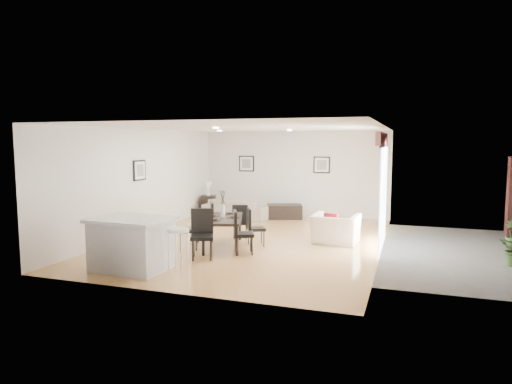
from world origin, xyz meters
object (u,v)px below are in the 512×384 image
(dining_table, at_px, (223,220))
(coffee_table, at_px, (284,211))
(kitchen_island, at_px, (132,243))
(dining_chair_wnear, at_px, (192,225))
(dining_chair_enear, at_px, (240,230))
(dining_chair_head, at_px, (202,231))
(side_table, at_px, (208,205))
(dining_chair_foot, at_px, (240,219))
(dining_chair_efar, at_px, (253,225))
(armchair, at_px, (336,229))
(bar_stool, at_px, (178,235))
(sofa, at_px, (236,209))
(dining_chair_wfar, at_px, (208,220))

(dining_table, xyz_separation_m, coffee_table, (0.29, 4.20, -0.40))
(coffee_table, height_order, kitchen_island, kitchen_island)
(dining_chair_wnear, bearing_deg, dining_chair_enear, 61.42)
(dining_chair_head, bearing_deg, side_table, 90.14)
(dining_chair_foot, xyz_separation_m, side_table, (-2.27, 3.07, -0.16))
(dining_chair_efar, height_order, dining_chair_head, dining_chair_head)
(dining_chair_head, bearing_deg, armchair, 19.93)
(bar_stool, bearing_deg, armchair, 56.70)
(dining_table, height_order, dining_chair_foot, dining_chair_foot)
(armchair, bearing_deg, dining_chair_efar, 30.46)
(sofa, relative_size, bar_stool, 2.44)
(coffee_table, bearing_deg, bar_stool, -109.16)
(dining_chair_head, xyz_separation_m, bar_stool, (0.11, -1.21, 0.16))
(dining_chair_head, xyz_separation_m, kitchen_island, (-0.86, -1.21, -0.07))
(side_table, bearing_deg, kitchen_island, -77.91)
(dining_chair_head, relative_size, coffee_table, 0.94)
(side_table, distance_m, kitchen_island, 6.46)
(dining_chair_wnear, distance_m, dining_chair_wfar, 0.82)
(dining_chair_enear, height_order, dining_chair_head, dining_chair_head)
(sofa, distance_m, dining_chair_wfar, 3.32)
(dining_chair_wfar, distance_m, dining_chair_enear, 1.46)
(dining_table, relative_size, dining_chair_enear, 1.95)
(dining_table, xyz_separation_m, kitchen_island, (-0.89, -2.22, -0.11))
(dining_chair_head, height_order, coffee_table, dining_chair_head)
(dining_table, distance_m, bar_stool, 2.22)
(kitchen_island, bearing_deg, dining_table, 70.50)
(armchair, bearing_deg, dining_chair_head, 47.77)
(dining_chair_enear, relative_size, dining_chair_foot, 1.10)
(dining_chair_enear, bearing_deg, side_table, 7.88)
(sofa, bearing_deg, dining_chair_foot, 118.88)
(coffee_table, xyz_separation_m, bar_stool, (-0.21, -6.42, 0.50))
(dining_chair_wfar, height_order, dining_chair_head, dining_chair_head)
(dining_chair_wfar, distance_m, bar_stool, 2.76)
(dining_chair_enear, relative_size, side_table, 1.47)
(dining_chair_wnear, relative_size, dining_chair_head, 0.95)
(dining_chair_foot, distance_m, bar_stool, 3.25)
(side_table, height_order, kitchen_island, kitchen_island)
(dining_table, bearing_deg, dining_chair_foot, 70.14)
(armchair, bearing_deg, kitchen_island, 51.37)
(armchair, relative_size, dining_chair_head, 1.04)
(sofa, bearing_deg, dining_table, 112.64)
(sofa, xyz_separation_m, side_table, (-1.12, 0.38, 0.02))
(armchair, xyz_separation_m, dining_chair_foot, (-2.32, -0.20, 0.13))
(dining_chair_efar, bearing_deg, side_table, 8.44)
(dining_chair_wnear, xyz_separation_m, dining_chair_wfar, (-0.00, 0.82, -0.01))
(sofa, relative_size, dining_chair_head, 2.02)
(dining_chair_efar, distance_m, dining_chair_head, 1.52)
(side_table, bearing_deg, dining_chair_wnear, -69.56)
(sofa, xyz_separation_m, coffee_table, (1.41, 0.49, -0.08))
(armchair, relative_size, bar_stool, 1.25)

